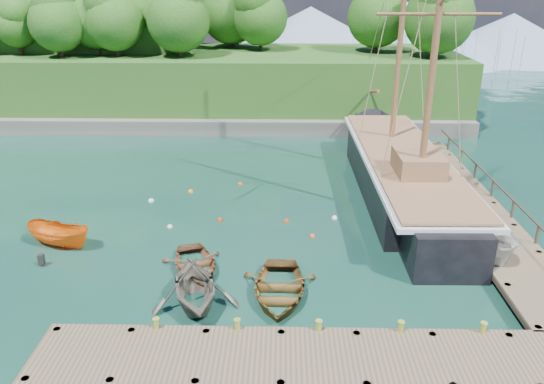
{
  "coord_description": "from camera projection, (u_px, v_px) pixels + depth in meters",
  "views": [
    {
      "loc": [
        0.63,
        -21.24,
        12.73
      ],
      "look_at": [
        0.06,
        4.91,
        2.0
      ],
      "focal_mm": 35.0,
      "sensor_mm": 36.0,
      "label": 1
    }
  ],
  "objects": [
    {
      "name": "mooring_buoy_4",
      "position": [
        191.0,
        192.0,
        33.54
      ],
      "size": [
        0.34,
        0.34,
        0.34
      ],
      "primitive_type": "sphere",
      "color": "orange",
      "rests_on": "ground"
    },
    {
      "name": "rowboat_2",
      "position": [
        279.0,
        296.0,
        22.69
      ],
      "size": [
        3.46,
        4.76,
        0.97
      ],
      "primitive_type": "imported",
      "rotation": [
        0.0,
        0.0,
        -0.03
      ],
      "color": "brown",
      "rests_on": "ground"
    },
    {
      "name": "motorboat_orange",
      "position": [
        61.0,
        246.0,
        26.88
      ],
      "size": [
        3.93,
        2.53,
        1.42
      ],
      "primitive_type": "imported",
      "rotation": [
        0.0,
        0.0,
        1.23
      ],
      "color": "orange",
      "rests_on": "ground"
    },
    {
      "name": "mooring_buoy_7",
      "position": [
        313.0,
        237.0,
        27.8
      ],
      "size": [
        0.3,
        0.3,
        0.3
      ],
      "primitive_type": "sphere",
      "color": "#EB4D1D",
      "rests_on": "ground"
    },
    {
      "name": "mooring_buoy_6",
      "position": [
        151.0,
        201.0,
        32.15
      ],
      "size": [
        0.36,
        0.36,
        0.36
      ],
      "primitive_type": "sphere",
      "color": "white",
      "rests_on": "ground"
    },
    {
      "name": "bollard_3",
      "position": [
        399.0,
        345.0,
        19.68
      ],
      "size": [
        0.26,
        0.26,
        0.45
      ],
      "primitive_type": "cylinder",
      "color": "olive",
      "rests_on": "ground"
    },
    {
      "name": "cabin_boat_white",
      "position": [
        470.0,
        256.0,
        25.92
      ],
      "size": [
        3.75,
        5.86,
        2.12
      ],
      "primitive_type": "imported",
      "rotation": [
        0.0,
        0.0,
        0.33
      ],
      "color": "silver",
      "rests_on": "ground"
    },
    {
      "name": "mooring_buoy_3",
      "position": [
        334.0,
        219.0,
        29.88
      ],
      "size": [
        0.34,
        0.34,
        0.34
      ],
      "primitive_type": "sphere",
      "color": "white",
      "rests_on": "ground"
    },
    {
      "name": "mooring_buoy_2",
      "position": [
        287.0,
        222.0,
        29.5
      ],
      "size": [
        0.31,
        0.31,
        0.31
      ],
      "primitive_type": "sphere",
      "color": "red",
      "rests_on": "ground"
    },
    {
      "name": "bollard_2",
      "position": [
        318.0,
        344.0,
        19.74
      ],
      "size": [
        0.26,
        0.26,
        0.45
      ],
      "primitive_type": "cylinder",
      "color": "olive",
      "rests_on": "ground"
    },
    {
      "name": "bollard_4",
      "position": [
        480.0,
        346.0,
        19.62
      ],
      "size": [
        0.26,
        0.26,
        0.45
      ],
      "primitive_type": "cylinder",
      "color": "olive",
      "rests_on": "ground"
    },
    {
      "name": "mooring_buoy_0",
      "position": [
        170.0,
        227.0,
        28.85
      ],
      "size": [
        0.31,
        0.31,
        0.31
      ],
      "primitive_type": "sphere",
      "color": "silver",
      "rests_on": "ground"
    },
    {
      "name": "headland",
      "position": [
        145.0,
        55.0,
        51.66
      ],
      "size": [
        51.0,
        19.31,
        12.9
      ],
      "color": "#474744",
      "rests_on": "ground"
    },
    {
      "name": "rowboat_1",
      "position": [
        195.0,
        305.0,
        22.05
      ],
      "size": [
        4.58,
        5.0,
        2.22
      ],
      "primitive_type": "imported",
      "rotation": [
        0.0,
        0.0,
        0.26
      ],
      "color": "#605B4F",
      "rests_on": "ground"
    },
    {
      "name": "mooring_buoy_1",
      "position": [
        220.0,
        220.0,
        29.65
      ],
      "size": [
        0.3,
        0.3,
        0.3
      ],
      "primitive_type": "sphere",
      "color": "red",
      "rests_on": "ground"
    },
    {
      "name": "bollard_1",
      "position": [
        238.0,
        343.0,
        19.8
      ],
      "size": [
        0.26,
        0.26,
        0.45
      ],
      "primitive_type": "cylinder",
      "color": "olive",
      "rests_on": "ground"
    },
    {
      "name": "schooner",
      "position": [
        402.0,
        178.0,
        32.78
      ],
      "size": [
        5.16,
        27.35,
        20.04
      ],
      "rotation": [
        0.0,
        0.0,
        0.01
      ],
      "color": "black",
      "rests_on": "ground"
    },
    {
      "name": "bollard_0",
      "position": [
        158.0,
        342.0,
        19.86
      ],
      "size": [
        0.26,
        0.26,
        0.45
      ],
      "primitive_type": "cylinder",
      "color": "olive",
      "rests_on": "ground"
    },
    {
      "name": "mooring_buoy_5",
      "position": [
        240.0,
        185.0,
        34.74
      ],
      "size": [
        0.3,
        0.3,
        0.3
      ],
      "primitive_type": "sphere",
      "color": "#E9550A",
      "rests_on": "ground"
    },
    {
      "name": "distant_ridge",
      "position": [
        306.0,
        30.0,
        87.51
      ],
      "size": [
        117.0,
        40.0,
        10.0
      ],
      "color": "#728CA5",
      "rests_on": "ground"
    },
    {
      "name": "dock_east",
      "position": [
        471.0,
        205.0,
        30.58
      ],
      "size": [
        3.2,
        24.0,
        1.1
      ],
      "color": "#4E4231",
      "rests_on": "ground"
    },
    {
      "name": "rowboat_0",
      "position": [
        195.0,
        271.0,
        24.61
      ],
      "size": [
        3.93,
        4.64,
        0.82
      ],
      "primitive_type": "imported",
      "rotation": [
        0.0,
        0.0,
        0.32
      ],
      "color": "brown",
      "rests_on": "ground"
    },
    {
      "name": "dock_near",
      "position": [
        321.0,
        360.0,
        18.28
      ],
      "size": [
        20.0,
        3.2,
        1.1
      ],
      "color": "#4E4231",
      "rests_on": "ground"
    },
    {
      "name": "ground",
      "position": [
        268.0,
        272.0,
        24.5
      ],
      "size": [
        160.0,
        160.0,
        0.0
      ],
      "primitive_type": "plane",
      "color": "#13312B",
      "rests_on": "ground"
    }
  ]
}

